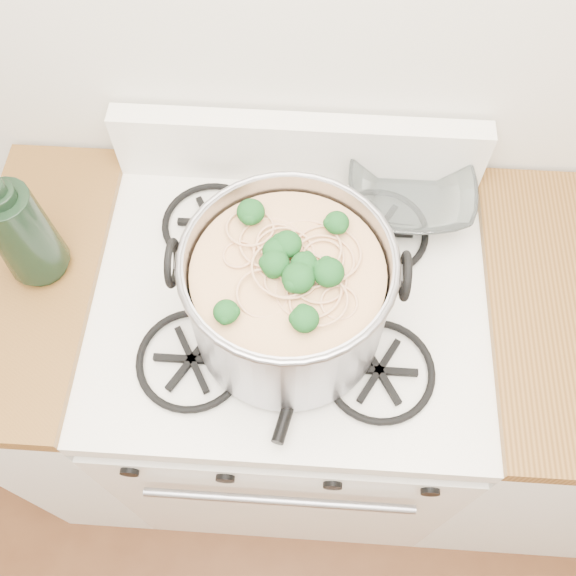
# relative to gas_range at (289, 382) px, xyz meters

# --- Properties ---
(gas_range) EXTENTS (0.76, 0.66, 0.92)m
(gas_range) POSITION_rel_gas_range_xyz_m (0.00, 0.00, 0.00)
(gas_range) COLOR white
(gas_range) RESTS_ON ground
(counter_left) EXTENTS (0.25, 0.65, 0.92)m
(counter_left) POSITION_rel_gas_range_xyz_m (-0.51, 0.00, 0.02)
(counter_left) COLOR silver
(counter_left) RESTS_ON ground
(stock_pot) EXTENTS (0.38, 0.35, 0.24)m
(stock_pot) POSITION_rel_gas_range_xyz_m (0.00, -0.07, 0.60)
(stock_pot) COLOR #919199
(stock_pot) RESTS_ON gas_range
(spatula) EXTENTS (0.35, 0.37, 0.02)m
(spatula) POSITION_rel_gas_range_xyz_m (0.05, -0.05, 0.50)
(spatula) COLOR black
(spatula) RESTS_ON gas_range
(glass_bowl) EXTENTS (0.11, 0.11, 0.03)m
(glass_bowl) POSITION_rel_gas_range_xyz_m (0.23, 0.23, 0.50)
(glass_bowl) COLOR white
(glass_bowl) RESTS_ON gas_range
(bottle) EXTENTS (0.14, 0.14, 0.30)m
(bottle) POSITION_rel_gas_range_xyz_m (-0.48, 0.03, 0.63)
(bottle) COLOR black
(bottle) RESTS_ON counter_left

